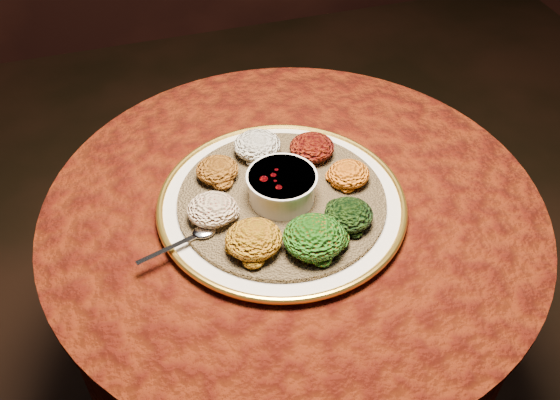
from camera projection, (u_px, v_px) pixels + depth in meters
name	position (u px, v px, depth m)	size (l,w,h in m)	color
table	(292.00, 265.00, 1.31)	(0.96, 0.96, 0.73)	black
platter	(282.00, 204.00, 1.17)	(0.56, 0.56, 0.02)	silver
injera	(282.00, 199.00, 1.17)	(0.39, 0.39, 0.01)	olive
stew_bowl	(282.00, 185.00, 1.14)	(0.13, 0.13, 0.05)	silver
spoon	(198.00, 234.00, 1.09)	(0.15, 0.06, 0.01)	silver
portion_ayib	(257.00, 145.00, 1.24)	(0.09, 0.09, 0.05)	beige
portion_kitfo	(312.00, 147.00, 1.23)	(0.09, 0.09, 0.04)	black
portion_tikil	(349.00, 174.00, 1.18)	(0.08, 0.08, 0.04)	#A3680D
portion_gomen	(349.00, 215.00, 1.10)	(0.09, 0.08, 0.04)	black
portion_mixveg	(314.00, 237.00, 1.06)	(0.11, 0.10, 0.05)	#933009
portion_kik	(254.00, 239.00, 1.06)	(0.10, 0.09, 0.05)	#9F580E
portion_timatim	(212.00, 209.00, 1.11)	(0.09, 0.09, 0.04)	maroon
portion_shiro	(217.00, 170.00, 1.19)	(0.08, 0.08, 0.04)	brown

